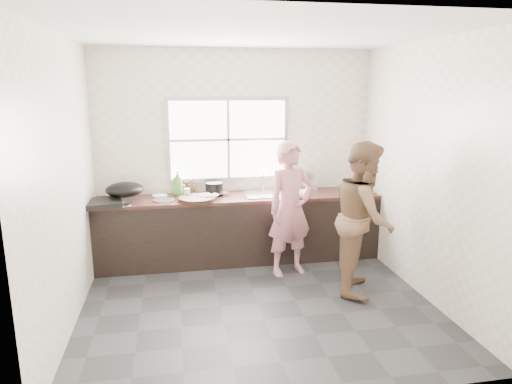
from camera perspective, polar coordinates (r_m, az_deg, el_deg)
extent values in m
cube|color=#2C2C2F|center=(4.94, 0.21, -13.78)|extent=(3.60, 3.20, 0.01)
cube|color=silver|center=(4.43, 0.25, 19.29)|extent=(3.60, 3.20, 0.01)
cube|color=silver|center=(6.06, -2.56, 4.73)|extent=(3.60, 0.01, 2.70)
cube|color=beige|center=(4.53, -22.83, 0.91)|extent=(0.01, 3.20, 2.70)
cube|color=silver|center=(5.13, 20.47, 2.43)|extent=(0.01, 3.20, 2.70)
cube|color=beige|center=(2.97, 5.91, -4.04)|extent=(3.60, 0.01, 2.70)
cube|color=black|center=(5.96, -2.05, -4.68)|extent=(3.60, 0.62, 0.82)
cube|color=#361B16|center=(5.85, -2.09, -0.66)|extent=(3.60, 0.64, 0.04)
cube|color=silver|center=(5.90, 1.28, -0.28)|extent=(0.55, 0.45, 0.02)
cylinder|color=silver|center=(6.06, 0.90, 1.48)|extent=(0.02, 0.02, 0.30)
cube|color=#9EA0A5|center=(6.00, -3.51, 6.57)|extent=(1.60, 0.05, 1.10)
cube|color=white|center=(5.98, -3.48, 6.54)|extent=(1.50, 0.01, 1.00)
imported|color=#CB7986|center=(5.44, 4.29, -2.68)|extent=(0.63, 0.51, 1.50)
imported|color=brown|center=(5.10, 13.36, -3.13)|extent=(0.90, 0.99, 1.67)
cylinder|color=black|center=(5.63, -7.39, -0.86)|extent=(0.50, 0.50, 0.05)
cube|color=#B3B4BA|center=(5.83, -4.26, -0.08)|extent=(0.21, 0.17, 0.01)
imported|color=white|center=(5.71, -5.93, -0.55)|extent=(0.30, 0.30, 0.06)
imported|color=white|center=(5.79, 5.41, -0.32)|extent=(0.24, 0.24, 0.06)
imported|color=silver|center=(5.93, 4.86, -0.01)|extent=(0.24, 0.24, 0.06)
cylinder|color=black|center=(5.90, -5.25, 0.41)|extent=(0.23, 0.23, 0.16)
cylinder|color=white|center=(5.94, -11.94, -0.43)|extent=(0.20, 0.20, 0.02)
imported|color=#45912F|center=(5.91, -9.73, 1.17)|extent=(0.14, 0.14, 0.34)
imported|color=#3D2A0F|center=(5.99, -8.13, 0.62)|extent=(0.09, 0.10, 0.18)
imported|color=#3E170F|center=(5.99, -9.26, 0.59)|extent=(0.19, 0.19, 0.18)
cylinder|color=silver|center=(5.82, -8.64, -0.10)|extent=(0.10, 0.10, 0.11)
cube|color=black|center=(5.64, -18.62, -1.32)|extent=(0.48, 0.48, 0.06)
ellipsoid|color=black|center=(5.75, -16.08, 0.30)|extent=(0.53, 0.53, 0.17)
cube|color=silver|center=(6.12, 5.57, 1.50)|extent=(0.41, 0.30, 0.29)
cylinder|color=silver|center=(5.62, -16.52, -1.50)|extent=(0.28, 0.28, 0.01)
cylinder|color=#B2B4B9|center=(5.70, -11.45, -0.99)|extent=(0.35, 0.35, 0.01)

